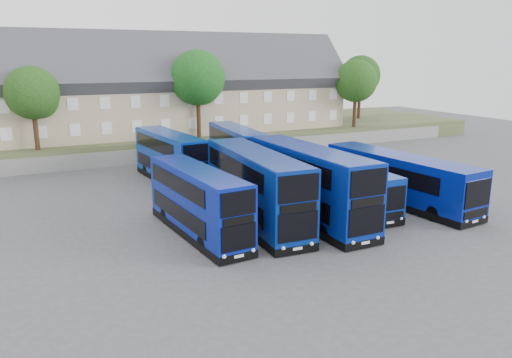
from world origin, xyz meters
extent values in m
plane|color=#48484D|center=(0.00, 0.00, 0.00)|extent=(120.00, 120.00, 0.00)
cube|color=slate|center=(0.00, 24.00, 0.75)|extent=(70.00, 0.40, 1.50)
cube|color=#3E4B2A|center=(0.00, 34.00, 1.00)|extent=(80.00, 20.00, 2.00)
cube|color=tan|center=(-12.00, 30.00, 5.00)|extent=(6.00, 8.00, 6.00)
cube|color=#323237|center=(-12.00, 30.00, 8.00)|extent=(6.00, 10.40, 10.40)
cube|color=brown|center=(-10.50, 30.00, 11.84)|extent=(0.60, 0.90, 1.40)
cube|color=tan|center=(-6.00, 30.00, 5.00)|extent=(6.00, 8.00, 6.00)
cube|color=#323237|center=(-6.00, 30.00, 8.00)|extent=(6.00, 10.40, 10.40)
cube|color=brown|center=(-4.50, 30.00, 11.84)|extent=(0.60, 0.90, 1.40)
cube|color=tan|center=(0.00, 30.00, 5.00)|extent=(6.00, 8.00, 6.00)
cube|color=#323237|center=(0.00, 30.00, 8.00)|extent=(6.00, 10.40, 10.40)
cube|color=brown|center=(1.50, 30.00, 11.84)|extent=(0.60, 0.90, 1.40)
cube|color=tan|center=(6.00, 30.00, 5.00)|extent=(6.00, 8.00, 6.00)
cube|color=#323237|center=(6.00, 30.00, 8.00)|extent=(6.00, 10.40, 10.40)
cube|color=brown|center=(7.50, 30.00, 11.84)|extent=(0.60, 0.90, 1.40)
cube|color=tan|center=(12.00, 30.00, 5.00)|extent=(6.00, 8.00, 6.00)
cube|color=#323237|center=(12.00, 30.00, 8.00)|extent=(6.00, 10.40, 10.40)
cube|color=brown|center=(13.50, 30.00, 11.84)|extent=(0.60, 0.90, 1.40)
cube|color=tan|center=(18.00, 30.00, 5.00)|extent=(6.00, 8.00, 6.00)
cube|color=#323237|center=(18.00, 30.00, 8.00)|extent=(6.00, 10.40, 10.40)
cube|color=brown|center=(19.50, 30.00, 11.84)|extent=(0.60, 0.90, 1.40)
cube|color=#081B92|center=(-6.40, 2.04, 2.17)|extent=(3.06, 10.15, 3.65)
cube|color=black|center=(-6.40, 2.04, 0.30)|extent=(3.10, 10.19, 0.45)
cube|color=black|center=(-6.00, -2.97, 1.41)|extent=(1.97, 0.22, 1.36)
cube|color=black|center=(-6.00, -2.97, 3.23)|extent=(1.97, 0.22, 1.27)
cylinder|color=black|center=(-7.16, -0.83, 0.50)|extent=(0.38, 1.02, 1.00)
cube|color=navy|center=(-2.42, 2.41, 2.49)|extent=(3.28, 11.69, 4.27)
cube|color=black|center=(-2.42, 2.41, 0.30)|extent=(3.32, 11.73, 0.45)
cube|color=black|center=(-2.75, -3.39, 1.63)|extent=(2.33, 0.19, 1.58)
cube|color=black|center=(-2.75, -3.39, 3.73)|extent=(2.33, 0.19, 1.47)
cylinder|color=black|center=(-3.78, -1.10, 0.50)|extent=(0.36, 1.02, 1.00)
cube|color=navy|center=(1.00, 1.66, 2.54)|extent=(2.83, 11.83, 4.37)
cube|color=black|center=(1.00, 1.66, 0.30)|extent=(2.87, 11.87, 0.45)
cube|color=black|center=(1.07, -4.27, 1.66)|extent=(2.38, 0.09, 1.61)
cube|color=black|center=(1.07, -4.27, 3.81)|extent=(2.38, 0.09, 1.50)
cylinder|color=black|center=(-0.14, -2.06, 0.50)|extent=(0.31, 1.00, 1.00)
cube|color=#08319C|center=(-4.18, 15.39, 2.26)|extent=(3.40, 10.62, 3.83)
cube|color=black|center=(-4.18, 15.39, 0.30)|extent=(3.45, 10.67, 0.45)
cube|color=black|center=(-3.65, 10.17, 1.47)|extent=(2.07, 0.27, 1.42)
cube|color=black|center=(-3.65, 10.17, 3.37)|extent=(2.07, 0.27, 1.33)
cylinder|color=black|center=(-4.91, 12.28, 0.50)|extent=(0.40, 1.02, 1.00)
cube|color=navy|center=(2.34, 16.11, 2.24)|extent=(3.20, 10.49, 3.78)
cube|color=black|center=(2.34, 16.11, 0.30)|extent=(3.24, 10.53, 0.45)
cube|color=black|center=(1.90, 10.94, 1.46)|extent=(2.05, 0.23, 1.41)
cube|color=black|center=(1.90, 10.94, 3.33)|extent=(2.05, 0.23, 1.31)
cylinder|color=black|center=(1.07, 13.24, 0.50)|extent=(0.38, 1.02, 1.00)
cube|color=navy|center=(4.79, 3.53, 1.73)|extent=(2.65, 11.33, 2.75)
cube|color=black|center=(4.79, 3.53, 0.30)|extent=(2.69, 11.37, 0.45)
cube|color=black|center=(4.64, -2.14, 1.93)|extent=(2.05, 0.11, 1.50)
cylinder|color=black|center=(3.68, 0.12, 0.50)|extent=(0.33, 1.01, 1.00)
cube|color=#07198A|center=(8.95, 2.15, 1.94)|extent=(3.86, 13.05, 3.19)
cube|color=black|center=(8.95, 2.15, 0.30)|extent=(3.91, 13.10, 0.45)
cube|color=black|center=(9.56, -4.28, 2.20)|extent=(2.37, 0.28, 1.71)
cylinder|color=black|center=(8.16, -2.17, 0.50)|extent=(0.39, 1.02, 1.00)
cylinder|color=#382314|center=(-14.00, 25.00, 3.88)|extent=(0.44, 0.44, 3.75)
sphere|color=#1B360E|center=(-14.00, 25.00, 7.25)|extent=(4.80, 4.80, 4.80)
sphere|color=#1B360E|center=(-13.40, 25.40, 6.50)|extent=(3.30, 3.30, 3.30)
cylinder|color=#382314|center=(2.00, 25.50, 4.25)|extent=(0.44, 0.44, 4.50)
sphere|color=#113F12|center=(2.00, 25.50, 8.30)|extent=(5.76, 5.76, 5.76)
sphere|color=#113F12|center=(2.60, 25.90, 7.40)|extent=(3.96, 3.96, 3.96)
cylinder|color=#382314|center=(22.00, 25.00, 4.00)|extent=(0.44, 0.44, 4.00)
sphere|color=#1C350E|center=(22.00, 25.00, 7.60)|extent=(5.12, 5.12, 5.12)
sphere|color=#1C350E|center=(22.60, 25.40, 6.80)|extent=(3.52, 3.52, 3.52)
cylinder|color=#382314|center=(28.00, 32.00, 4.12)|extent=(0.44, 0.44, 4.25)
sphere|color=#0F3A14|center=(28.00, 32.00, 7.95)|extent=(5.44, 5.44, 5.44)
sphere|color=#0F3A14|center=(28.60, 32.40, 7.10)|extent=(3.74, 3.74, 3.74)
camera|label=1|loc=(-15.68, -24.93, 10.35)|focal=35.00mm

